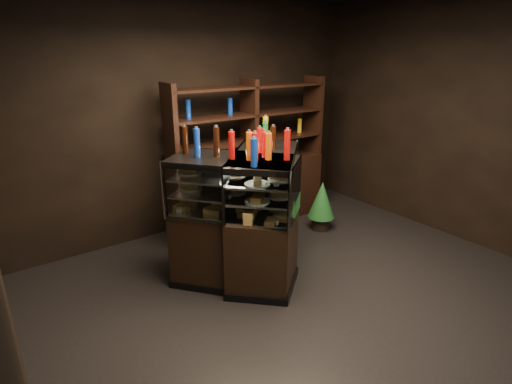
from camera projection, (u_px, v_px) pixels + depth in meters
ground at (327, 306)px, 3.88m from camera, size 5.00×5.00×0.00m
room_shell at (341, 103)px, 3.23m from camera, size 5.02×5.02×3.01m
display_case at (250, 238)px, 4.24m from camera, size 1.67×1.38×1.38m
food_display at (249, 186)px, 4.04m from camera, size 1.28×1.00×0.43m
bottles_top at (249, 141)px, 3.89m from camera, size 1.10×0.86×0.30m
potted_conifer at (322, 199)px, 5.40m from camera, size 0.36×0.36×0.77m
back_shelving at (250, 183)px, 5.53m from camera, size 2.28×0.52×2.00m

